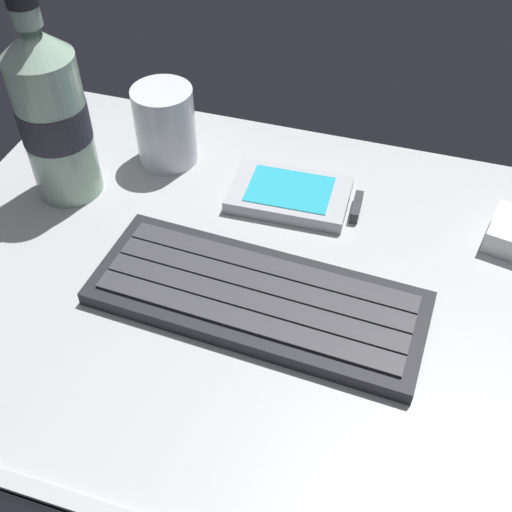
% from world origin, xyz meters
% --- Properties ---
extents(ground_plane, '(0.64, 0.48, 0.03)m').
position_xyz_m(ground_plane, '(0.00, -0.00, -0.01)').
color(ground_plane, '#B7BABC').
extents(keyboard, '(0.30, 0.13, 0.02)m').
position_xyz_m(keyboard, '(0.01, -0.03, 0.01)').
color(keyboard, '#232328').
rests_on(keyboard, ground_plane).
extents(handheld_device, '(0.13, 0.08, 0.02)m').
position_xyz_m(handheld_device, '(0.01, 0.12, 0.01)').
color(handheld_device, '#B7BABF').
rests_on(handheld_device, ground_plane).
extents(juice_cup, '(0.06, 0.06, 0.09)m').
position_xyz_m(juice_cup, '(-0.15, 0.14, 0.04)').
color(juice_cup, silver).
rests_on(juice_cup, ground_plane).
extents(water_bottle, '(0.07, 0.07, 0.21)m').
position_xyz_m(water_bottle, '(-0.22, 0.07, 0.09)').
color(water_bottle, '#9EC1A8').
rests_on(water_bottle, ground_plane).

